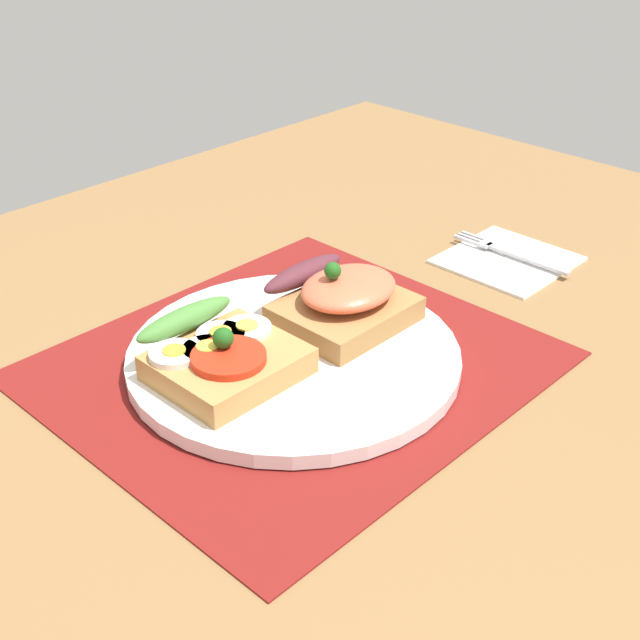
{
  "coord_description": "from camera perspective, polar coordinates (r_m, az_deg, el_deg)",
  "views": [
    {
      "loc": [
        -40.52,
        -41.88,
        38.06
      ],
      "look_at": [
        3.0,
        0.0,
        2.98
      ],
      "focal_mm": 48.8,
      "sensor_mm": 36.0,
      "label": 1
    }
  ],
  "objects": [
    {
      "name": "ground_plane",
      "position": [
        0.7,
        -1.7,
        -4.11
      ],
      "size": [
        120.0,
        90.0,
        3.2
      ],
      "primitive_type": "cube",
      "color": "olive"
    },
    {
      "name": "napkin",
      "position": [
        0.88,
        12.2,
        3.94
      ],
      "size": [
        11.59,
        11.11,
        0.6
      ],
      "primitive_type": "cube",
      "color": "white",
      "rests_on": "ground_plane"
    },
    {
      "name": "fork",
      "position": [
        0.88,
        12.19,
        4.41
      ],
      "size": [
        1.62,
        12.82,
        0.32
      ],
      "color": "#B7B7BC",
      "rests_on": "napkin"
    },
    {
      "name": "sandwich_salmon",
      "position": [
        0.72,
        1.44,
        1.39
      ],
      "size": [
        10.52,
        10.24,
        5.63
      ],
      "color": "#A1703E",
      "rests_on": "plate"
    },
    {
      "name": "placemat",
      "position": [
        0.7,
        -1.72,
        -2.91
      ],
      "size": [
        36.17,
        32.59,
        0.3
      ],
      "primitive_type": "cube",
      "color": "maroon",
      "rests_on": "ground_plane"
    },
    {
      "name": "sandwich_egg_tomato",
      "position": [
        0.66,
        -6.55,
        -2.29
      ],
      "size": [
        10.26,
        10.52,
        4.26
      ],
      "color": "#B38046",
      "rests_on": "plate"
    },
    {
      "name": "plate",
      "position": [
        0.69,
        -1.73,
        -2.4
      ],
      "size": [
        26.45,
        26.45,
        1.18
      ],
      "primitive_type": "cylinder",
      "color": "white",
      "rests_on": "placemat"
    }
  ]
}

